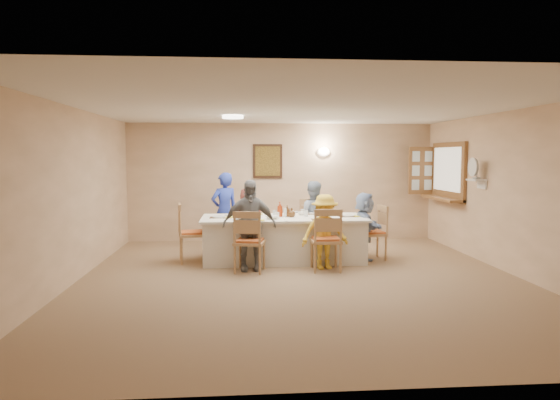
{
  "coord_description": "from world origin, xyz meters",
  "views": [
    {
      "loc": [
        -0.88,
        -7.14,
        1.8
      ],
      "look_at": [
        -0.2,
        1.4,
        1.05
      ],
      "focal_mm": 32.0,
      "sensor_mm": 36.0,
      "label": 1
    }
  ],
  "objects": [
    {
      "name": "wall_sconce",
      "position": [
        0.9,
        3.44,
        1.9
      ],
      "size": [
        0.26,
        0.09,
        0.18
      ],
      "primitive_type": "ellipsoid",
      "color": "white",
      "rests_on": "room_walls"
    },
    {
      "name": "napkin_bl",
      "position": [
        -0.56,
        1.72,
        0.77
      ],
      "size": [
        0.15,
        0.15,
        0.01
      ],
      "primitive_type": "cube",
      "color": "yellow",
      "rests_on": "dining_table"
    },
    {
      "name": "napkin_fr",
      "position": [
        0.64,
        0.88,
        0.77
      ],
      "size": [
        0.13,
        0.13,
        0.01
      ],
      "primitive_type": "cube",
      "color": "yellow",
      "rests_on": "dining_table"
    },
    {
      "name": "placemat_re",
      "position": [
        0.98,
        1.35,
        0.76
      ],
      "size": [
        0.32,
        0.24,
        0.01
      ],
      "primitive_type": "cube",
      "color": "#472B19",
      "rests_on": "dining_table"
    },
    {
      "name": "shutter_door",
      "position": [
        2.95,
        3.16,
        1.5
      ],
      "size": [
        0.55,
        0.04,
        1.0
      ],
      "primitive_type": "cube",
      "color": "brown",
      "rests_on": "room_walls"
    },
    {
      "name": "hatch_sill",
      "position": [
        3.09,
        2.4,
        0.97
      ],
      "size": [
        0.3,
        1.5,
        0.05
      ],
      "primitive_type": "cube",
      "color": "brown",
      "rests_on": "room_walls"
    },
    {
      "name": "placemat_fl",
      "position": [
        -0.74,
        0.93,
        0.76
      ],
      "size": [
        0.34,
        0.25,
        0.01
      ],
      "primitive_type": "cube",
      "color": "#472B19",
      "rests_on": "dining_table"
    },
    {
      "name": "room_walls",
      "position": [
        0.0,
        0.0,
        1.51
      ],
      "size": [
        7.0,
        7.0,
        7.0
      ],
      "color": "tan",
      "rests_on": "ground"
    },
    {
      "name": "diner_back_left",
      "position": [
        -0.74,
        2.03,
        0.61
      ],
      "size": [
        0.62,
        0.43,
        1.23
      ],
      "primitive_type": "imported",
      "rotation": [
        0.0,
        0.0,
        3.11
      ],
      "color": "brown",
      "rests_on": "ground"
    },
    {
      "name": "drinking_glass",
      "position": [
        -0.29,
        1.4,
        0.82
      ],
      "size": [
        0.07,
        0.07,
        0.1
      ],
      "primitive_type": "cylinder",
      "color": "silver",
      "rests_on": "dining_table"
    },
    {
      "name": "ground",
      "position": [
        0.0,
        0.0,
        0.0
      ],
      "size": [
        7.0,
        7.0,
        0.0
      ],
      "primitive_type": "plane",
      "color": "#9B784E"
    },
    {
      "name": "diner_front_left",
      "position": [
        -0.74,
        0.67,
        0.72
      ],
      "size": [
        0.88,
        0.44,
        1.44
      ],
      "primitive_type": "imported",
      "rotation": [
        0.0,
        0.0,
        0.05
      ],
      "color": "gray",
      "rests_on": "ground"
    },
    {
      "name": "napkin_fl",
      "position": [
        -0.56,
        0.88,
        0.77
      ],
      "size": [
        0.14,
        0.14,
        0.01
      ],
      "primitive_type": "cube",
      "color": "yellow",
      "rests_on": "dining_table"
    },
    {
      "name": "bowl_a",
      "position": [
        -0.36,
        1.1,
        0.79
      ],
      "size": [
        0.27,
        0.27,
        0.06
      ],
      "primitive_type": "imported",
      "rotation": [
        0.0,
        0.0,
        0.1
      ],
      "color": "white",
      "rests_on": "dining_table"
    },
    {
      "name": "chair_front_right",
      "position": [
        0.46,
        0.55,
        0.5
      ],
      "size": [
        0.49,
        0.49,
        1.01
      ],
      "primitive_type": null,
      "rotation": [
        0.0,
        0.0,
        3.13
      ],
      "color": "tan",
      "rests_on": "ground"
    },
    {
      "name": "condiment_ketchup",
      "position": [
        -0.2,
        1.4,
        0.89
      ],
      "size": [
        0.17,
        0.17,
        0.26
      ],
      "primitive_type": "imported",
      "rotation": [
        0.0,
        0.0,
        -0.41
      ],
      "color": "#AB310E",
      "rests_on": "dining_table"
    },
    {
      "name": "plate_le",
      "position": [
        -1.24,
        1.35,
        0.77
      ],
      "size": [
        0.25,
        0.25,
        0.02
      ],
      "primitive_type": "cylinder",
      "color": "white",
      "rests_on": "dining_table"
    },
    {
      "name": "dining_table",
      "position": [
        -0.14,
        1.35,
        0.38
      ],
      "size": [
        2.8,
        1.19,
        0.76
      ],
      "primitive_type": "cube",
      "color": "white",
      "rests_on": "ground"
    },
    {
      "name": "diner_front_right",
      "position": [
        0.46,
        0.67,
        0.6
      ],
      "size": [
        0.94,
        0.73,
        1.2
      ],
      "primitive_type": "imported",
      "rotation": [
        0.0,
        0.0,
        0.19
      ],
      "color": "yellow",
      "rests_on": "ground"
    },
    {
      "name": "serving_hatch",
      "position": [
        3.21,
        2.4,
        1.5
      ],
      "size": [
        0.06,
        1.5,
        1.15
      ],
      "primitive_type": "cube",
      "color": "brown",
      "rests_on": "room_walls"
    },
    {
      "name": "fan_shelf",
      "position": [
        3.13,
        1.05,
        1.4
      ],
      "size": [
        0.22,
        0.36,
        0.03
      ],
      "primitive_type": "cube",
      "color": "white",
      "rests_on": "room_walls"
    },
    {
      "name": "plate_fl",
      "position": [
        -0.74,
        0.93,
        0.77
      ],
      "size": [
        0.23,
        0.23,
        0.01
      ],
      "primitive_type": "cylinder",
      "color": "white",
      "rests_on": "dining_table"
    },
    {
      "name": "napkin_br",
      "position": [
        0.64,
        1.72,
        0.77
      ],
      "size": [
        0.15,
        0.15,
        0.01
      ],
      "primitive_type": "cube",
      "color": "yellow",
      "rests_on": "dining_table"
    },
    {
      "name": "placemat_br",
      "position": [
        0.46,
        1.77,
        0.76
      ],
      "size": [
        0.34,
        0.26,
        0.01
      ],
      "primitive_type": "cube",
      "color": "#472B19",
      "rests_on": "dining_table"
    },
    {
      "name": "caregiver",
      "position": [
        -1.19,
        2.5,
        0.75
      ],
      "size": [
        0.83,
        0.79,
        1.49
      ],
      "primitive_type": "imported",
      "rotation": [
        0.0,
        0.0,
        3.61
      ],
      "color": "#283DB7",
      "rests_on": "ground"
    },
    {
      "name": "bowl_b",
      "position": [
        0.22,
        1.63,
        0.79
      ],
      "size": [
        0.22,
        0.22,
        0.06
      ],
      "primitive_type": "imported",
      "rotation": [
        0.0,
        0.0,
        -0.11
      ],
      "color": "white",
      "rests_on": "dining_table"
    },
    {
      "name": "chair_back_right",
      "position": [
        0.46,
        2.15,
        0.5
      ],
      "size": [
        0.5,
        0.5,
        0.99
      ],
      "primitive_type": null,
      "rotation": [
        0.0,
        0.0,
        -0.06
      ],
      "color": "tan",
      "rests_on": "ground"
    },
    {
      "name": "ceiling_light",
      "position": [
        -1.0,
        1.5,
        2.47
      ],
      "size": [
        0.36,
        0.36,
        0.05
      ],
      "primitive_type": "cylinder",
      "color": "white",
      "rests_on": "room_walls"
    },
    {
      "name": "plate_re",
      "position": [
        0.98,
        1.35,
        0.77
      ],
      "size": [
        0.22,
        0.22,
        0.01
      ],
      "primitive_type": "cylinder",
      "color": "white",
      "rests_on": "dining_table"
    },
    {
      "name": "chair_left_end",
      "position": [
        -1.69,
        1.35,
        0.51
      ],
      "size": [
        0.55,
        0.55,
        1.02
      ],
      "primitive_type": null,
      "rotation": [
        0.0,
        0.0,
        1.72
      ],
      "color": "tan",
      "rests_on": "ground"
    },
    {
      "name": "chair_back_left",
      "position": [
        -0.74,
        2.15,
        0.44
      ],
      "size": [
        0.45,
        0.45,
        0.88
      ],
      "primitive_type": null,
      "rotation": [
        0.0,
        0.0,
        0.06
      ],
      "color": "tan",
      "rests_on": "ground"
    },
    {
      "name": "placemat_bl",
      "position": [
        -0.74,
        1.77,
        0.76
      ],
      "size": [
        0.34,
        0.25,
        0.01
      ],
      "primitive_type": "cube",
      "color": "#472B19",
      "rests_on": "dining_table"
    },
    {
      "name": "napkin_le",
      "position": [
        -1.06,
        1.3,
        0.77
      ],
      "size": [
        0.15,
        0.15,
        0.01
      ],
      "primitive_type": "cube",
      "color": "yellow",
      "rests_on": "dining_table"
    },
    {
      "name": "teacup_b",
      "position": [
        0.25,
        1.88,
        0.8
      ],
      "size": [
        0.08,
        0.08,
        0.07
      ],
      "primitive_type": "imported",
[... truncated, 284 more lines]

